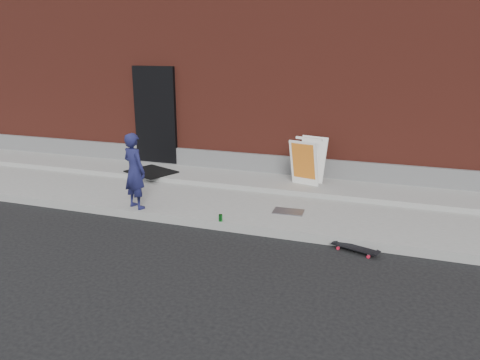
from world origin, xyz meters
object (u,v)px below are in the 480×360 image
at_px(child, 134,171).
at_px(skateboard, 355,248).
at_px(soda_can, 221,218).
at_px(pizza_sign, 308,161).

bearing_deg(child, skateboard, -162.77).
bearing_deg(skateboard, soda_can, 175.64).
bearing_deg(child, pizza_sign, -118.74).
distance_m(skateboard, pizza_sign, 2.88).
xyz_separation_m(skateboard, soda_can, (-2.23, 0.17, 0.14)).
relative_size(skateboard, pizza_sign, 0.76).
bearing_deg(child, soda_can, -163.16).
relative_size(child, soda_can, 11.49).
bearing_deg(soda_can, pizza_sign, 67.28).
distance_m(child, soda_can, 1.81).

